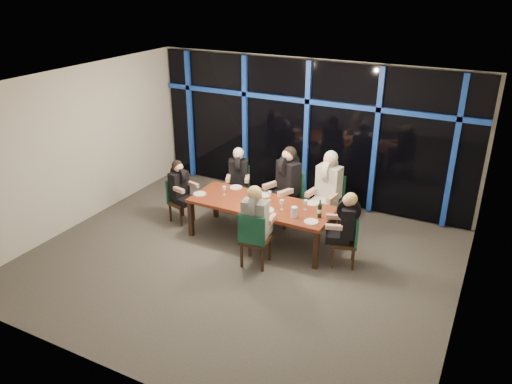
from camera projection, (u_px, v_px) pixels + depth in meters
room at (238, 149)px, 7.78m from camera, size 7.04×7.00×3.02m
window_wall at (308, 130)px, 10.35m from camera, size 6.86×0.43×2.94m
dining_table at (261, 207)px, 8.97m from camera, size 2.60×1.00×0.75m
chair_far_left at (239, 186)px, 10.27m from camera, size 0.56×0.56×0.92m
chair_far_mid at (290, 194)px, 9.69m from camera, size 0.66×0.66×1.07m
chair_far_right at (329, 199)px, 9.48m from camera, size 0.56×0.56×1.07m
chair_end_left at (178, 198)px, 9.80m from camera, size 0.49×0.49×0.87m
chair_end_right at (349, 238)px, 8.28m from camera, size 0.53×0.53×0.90m
chair_near_mid at (254, 237)px, 8.20m from camera, size 0.51×0.51×0.99m
diner_far_left at (238, 171)px, 10.05m from camera, size 0.58×0.63×0.90m
diner_far_mid at (287, 175)px, 9.47m from camera, size 0.68×0.74×1.04m
diner_far_right at (328, 180)px, 9.24m from camera, size 0.57×0.70×1.04m
diner_end_left at (180, 182)px, 9.62m from camera, size 0.58×0.49×0.84m
diner_end_right at (346, 219)px, 8.14m from camera, size 0.61×0.53×0.88m
diner_near_mid at (256, 214)px, 8.11m from camera, size 0.52×0.64×0.97m
plate_far_left at (236, 187)px, 9.59m from camera, size 0.24×0.24×0.01m
plate_far_mid at (264, 195)px, 9.25m from camera, size 0.24×0.24×0.01m
plate_far_right at (312, 203)px, 8.93m from camera, size 0.24×0.24×0.01m
plate_end_left at (200, 194)px, 9.31m from camera, size 0.24×0.24×0.01m
plate_end_right at (311, 222)px, 8.27m from camera, size 0.24×0.24×0.01m
plate_near_mid at (267, 210)px, 8.67m from camera, size 0.24×0.24×0.01m
wine_bottle at (320, 211)px, 8.39m from camera, size 0.07×0.07×0.32m
water_pitcher at (294, 212)px, 8.39m from camera, size 0.12×0.11×0.19m
tea_light at (250, 207)px, 8.78m from camera, size 0.05×0.05×0.03m
wine_glass_a at (250, 194)px, 8.96m from camera, size 0.08×0.08×0.19m
wine_glass_b at (270, 194)px, 9.01m from camera, size 0.07×0.07×0.17m
wine_glass_c at (282, 203)px, 8.66m from camera, size 0.07×0.07×0.18m
wine_glass_d at (224, 189)px, 9.23m from camera, size 0.07×0.07×0.17m
wine_glass_e at (306, 203)px, 8.66m from camera, size 0.07×0.07×0.18m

